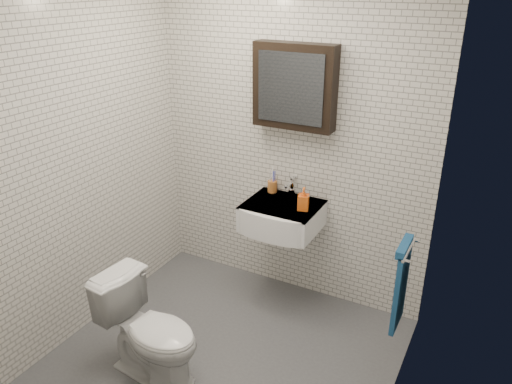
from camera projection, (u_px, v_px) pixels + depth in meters
ground at (226, 354)px, 3.46m from camera, size 2.20×2.00×0.01m
room_shell at (220, 156)px, 2.87m from camera, size 2.22×2.02×2.51m
washbasin at (280, 217)px, 3.73m from camera, size 0.55×0.50×0.20m
faucet at (292, 188)px, 3.83m from camera, size 0.06×0.20×0.15m
mirror_cabinet at (294, 87)px, 3.51m from camera, size 0.60×0.15×0.60m
towel_rail at (401, 282)px, 3.01m from camera, size 0.09×0.30×0.58m
toothbrush_cup at (272, 186)px, 3.91m from camera, size 0.09×0.09×0.20m
soap_bottle at (303, 199)px, 3.60m from camera, size 0.10×0.10×0.17m
toilet at (151, 331)px, 3.16m from camera, size 0.72×0.46×0.70m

